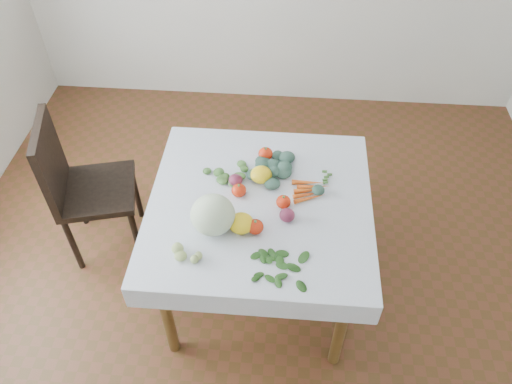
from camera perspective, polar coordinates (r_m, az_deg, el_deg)
ground at (r=3.12m, az=0.38°, el=-10.66°), size 4.00×4.00×0.00m
table at (r=2.59m, az=0.45°, el=-2.71°), size 1.00×1.00×0.75m
tablecloth at (r=2.52m, az=0.46°, el=-1.22°), size 1.12×1.12×0.01m
chair at (r=3.08m, az=-19.67°, el=1.08°), size 0.53×0.53×0.97m
cabbage at (r=2.34m, az=-4.97°, el=-2.61°), size 0.25×0.25×0.19m
tomato_a at (r=2.73m, az=1.10°, el=4.40°), size 0.09×0.09×0.07m
tomato_b at (r=2.53m, az=-1.96°, el=0.18°), size 0.10×0.10×0.07m
tomato_c at (r=2.37m, az=-0.08°, el=-4.00°), size 0.08×0.08×0.07m
tomato_d at (r=2.48m, az=3.14°, el=-1.13°), size 0.10×0.10×0.06m
heirloom_back at (r=2.60m, az=0.59°, el=2.00°), size 0.15×0.15×0.08m
heirloom_front at (r=2.37m, az=-1.69°, el=-3.59°), size 0.16×0.16×0.08m
onion_a at (r=2.59m, az=-2.35°, el=1.37°), size 0.08×0.08×0.06m
onion_b at (r=2.42m, az=3.57°, el=-2.67°), size 0.08×0.08×0.06m
tomatillo_cluster at (r=2.31m, az=-7.58°, el=-6.84°), size 0.15×0.09×0.04m
carrot_bunch at (r=2.57m, az=6.30°, el=0.20°), size 0.17×0.17×0.03m
kale_bunch at (r=2.64m, az=3.67°, el=2.30°), size 0.32×0.32×0.05m
basil_bunch at (r=2.25m, az=2.84°, el=-8.91°), size 0.25×0.20×0.01m
dill_bunch at (r=2.67m, az=-3.36°, el=2.44°), size 0.24×0.18×0.02m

